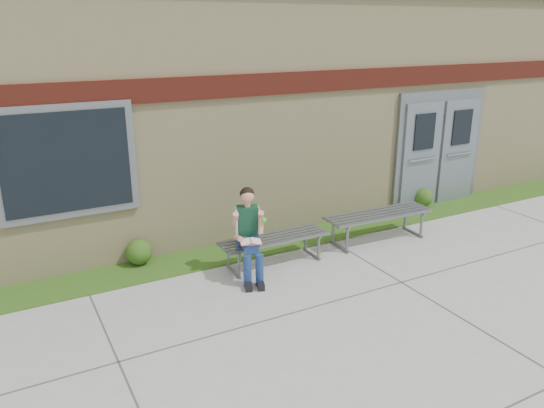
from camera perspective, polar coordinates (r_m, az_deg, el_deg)
ground at (r=6.95m, az=10.21°, el=-11.73°), size 80.00×80.00×0.00m
grass_strip at (r=8.89m, az=-0.14°, el=-4.34°), size 16.00×0.80×0.02m
school_building at (r=11.37m, az=-8.38°, el=11.48°), size 16.20×6.22×4.20m
bench_left at (r=8.07m, az=0.25°, el=-4.25°), size 1.71×0.48×0.44m
bench_right at (r=9.11m, az=11.38°, el=-1.63°), size 1.92×0.61×0.49m
girl at (r=7.56m, az=-2.48°, el=-3.05°), size 0.54×0.84×1.32m
shrub_mid at (r=8.33m, az=-14.13°, el=-5.02°), size 0.39×0.39×0.39m
shrub_east at (r=11.05m, az=15.94°, el=0.68°), size 0.38×0.38×0.38m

